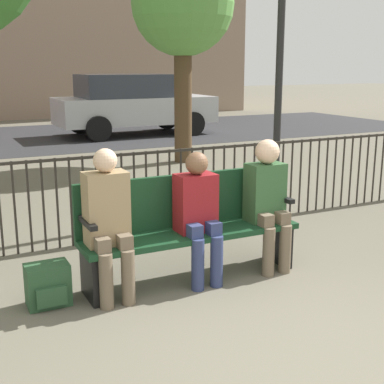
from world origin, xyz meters
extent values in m
plane|color=#605B4C|center=(0.00, 0.00, 0.00)|extent=(80.00, 80.00, 0.00)
cube|color=#14381E|center=(0.00, 1.71, 0.42)|extent=(1.96, 0.45, 0.05)
cube|color=#14381E|center=(0.00, 1.90, 0.69)|extent=(1.96, 0.05, 0.47)
cube|color=black|center=(-0.92, 1.71, 0.20)|extent=(0.06, 0.38, 0.40)
cube|color=black|center=(0.92, 1.71, 0.20)|extent=(0.06, 0.38, 0.40)
cube|color=black|center=(-0.92, 1.71, 0.65)|extent=(0.06, 0.38, 0.04)
cube|color=black|center=(0.92, 1.71, 0.65)|extent=(0.06, 0.38, 0.04)
cylinder|color=brown|center=(-0.85, 1.48, 0.23)|extent=(0.11, 0.11, 0.45)
cylinder|color=brown|center=(-0.67, 1.48, 0.23)|extent=(0.11, 0.11, 0.45)
cube|color=brown|center=(-0.85, 1.59, 0.50)|extent=(0.11, 0.20, 0.12)
cube|color=brown|center=(-0.67, 1.59, 0.50)|extent=(0.11, 0.20, 0.12)
cube|color=#997F59|center=(-0.76, 1.71, 0.75)|extent=(0.34, 0.22, 0.59)
sphere|color=beige|center=(-0.76, 1.69, 1.14)|extent=(0.19, 0.19, 0.19)
cylinder|color=navy|center=(-0.06, 1.48, 0.23)|extent=(0.11, 0.11, 0.45)
cylinder|color=navy|center=(0.12, 1.48, 0.23)|extent=(0.11, 0.11, 0.45)
cube|color=navy|center=(-0.06, 1.59, 0.50)|extent=(0.11, 0.20, 0.12)
cube|color=navy|center=(0.12, 1.59, 0.50)|extent=(0.11, 0.20, 0.12)
cube|color=maroon|center=(0.03, 1.71, 0.70)|extent=(0.34, 0.22, 0.50)
sphere|color=brown|center=(0.03, 1.69, 1.05)|extent=(0.19, 0.19, 0.19)
cylinder|color=brown|center=(0.66, 1.48, 0.23)|extent=(0.11, 0.11, 0.45)
cylinder|color=brown|center=(0.84, 1.48, 0.23)|extent=(0.11, 0.11, 0.45)
cube|color=brown|center=(0.66, 1.59, 0.50)|extent=(0.11, 0.20, 0.12)
cube|color=brown|center=(0.84, 1.59, 0.50)|extent=(0.11, 0.20, 0.12)
cube|color=#335B33|center=(0.75, 1.71, 0.72)|extent=(0.34, 0.22, 0.54)
sphere|color=beige|center=(0.75, 1.69, 1.10)|extent=(0.22, 0.22, 0.22)
cube|color=#284C2D|center=(-1.25, 1.75, 0.17)|extent=(0.33, 0.22, 0.34)
cube|color=#284C2D|center=(-1.25, 1.62, 0.12)|extent=(0.23, 0.04, 0.15)
cylinder|color=#2D2823|center=(-1.42, 3.08, 0.47)|extent=(0.02, 0.02, 0.95)
cylinder|color=#2D2823|center=(-1.28, 3.08, 0.47)|extent=(0.02, 0.02, 0.95)
cylinder|color=#2D2823|center=(-1.14, 3.08, 0.47)|extent=(0.02, 0.02, 0.95)
cylinder|color=#2D2823|center=(-1.00, 3.08, 0.47)|extent=(0.02, 0.02, 0.95)
cylinder|color=#2D2823|center=(-0.86, 3.08, 0.47)|extent=(0.02, 0.02, 0.95)
cylinder|color=#2D2823|center=(-0.72, 3.08, 0.47)|extent=(0.02, 0.02, 0.95)
cylinder|color=#2D2823|center=(-0.58, 3.08, 0.47)|extent=(0.02, 0.02, 0.95)
cylinder|color=#2D2823|center=(-0.44, 3.08, 0.47)|extent=(0.02, 0.02, 0.95)
cylinder|color=#2D2823|center=(-0.30, 3.08, 0.47)|extent=(0.02, 0.02, 0.95)
cylinder|color=#2D2823|center=(-0.16, 3.08, 0.47)|extent=(0.02, 0.02, 0.95)
cylinder|color=#2D2823|center=(-0.02, 3.08, 0.47)|extent=(0.02, 0.02, 0.95)
cylinder|color=#2D2823|center=(0.12, 3.08, 0.47)|extent=(0.02, 0.02, 0.95)
cylinder|color=#2D2823|center=(0.26, 3.08, 0.47)|extent=(0.02, 0.02, 0.95)
cylinder|color=#2D2823|center=(0.40, 3.08, 0.47)|extent=(0.02, 0.02, 0.95)
cylinder|color=#2D2823|center=(0.54, 3.08, 0.47)|extent=(0.02, 0.02, 0.95)
cylinder|color=#2D2823|center=(0.68, 3.08, 0.47)|extent=(0.02, 0.02, 0.95)
cylinder|color=#2D2823|center=(0.82, 3.08, 0.47)|extent=(0.02, 0.02, 0.95)
cylinder|color=#2D2823|center=(0.96, 3.08, 0.47)|extent=(0.02, 0.02, 0.95)
cylinder|color=#2D2823|center=(1.10, 3.08, 0.47)|extent=(0.02, 0.02, 0.95)
cylinder|color=#2D2823|center=(1.24, 3.08, 0.47)|extent=(0.02, 0.02, 0.95)
cylinder|color=#2D2823|center=(1.38, 3.08, 0.47)|extent=(0.02, 0.02, 0.95)
cylinder|color=#2D2823|center=(1.52, 3.08, 0.47)|extent=(0.02, 0.02, 0.95)
cylinder|color=#2D2823|center=(1.66, 3.08, 0.47)|extent=(0.02, 0.02, 0.95)
cylinder|color=#2D2823|center=(1.80, 3.08, 0.47)|extent=(0.02, 0.02, 0.95)
cylinder|color=#2D2823|center=(1.94, 3.08, 0.47)|extent=(0.02, 0.02, 0.95)
cylinder|color=#2D2823|center=(2.08, 3.08, 0.47)|extent=(0.02, 0.02, 0.95)
cylinder|color=#2D2823|center=(2.22, 3.08, 0.47)|extent=(0.02, 0.02, 0.95)
cylinder|color=#2D2823|center=(2.36, 3.08, 0.47)|extent=(0.02, 0.02, 0.95)
cylinder|color=#2D2823|center=(2.50, 3.08, 0.47)|extent=(0.02, 0.02, 0.95)
cylinder|color=#2D2823|center=(2.64, 3.08, 0.47)|extent=(0.02, 0.02, 0.95)
cylinder|color=#2D2823|center=(2.78, 3.08, 0.47)|extent=(0.02, 0.02, 0.95)
cylinder|color=#2D2823|center=(2.92, 3.08, 0.47)|extent=(0.02, 0.02, 0.95)
cylinder|color=#2D2823|center=(3.06, 3.08, 0.47)|extent=(0.02, 0.02, 0.95)
cylinder|color=#2D2823|center=(3.20, 3.08, 0.47)|extent=(0.02, 0.02, 0.95)
cylinder|color=#2D2823|center=(3.34, 3.08, 0.47)|extent=(0.02, 0.02, 0.95)
cylinder|color=#2D2823|center=(3.48, 3.08, 0.47)|extent=(0.02, 0.02, 0.95)
cylinder|color=#2D2823|center=(3.62, 3.08, 0.47)|extent=(0.02, 0.02, 0.95)
cube|color=#2D2823|center=(0.00, 3.08, 0.93)|extent=(9.00, 0.03, 0.03)
cylinder|color=#4C3823|center=(2.49, 7.12, 1.22)|extent=(0.34, 0.34, 2.44)
sphere|color=#569342|center=(2.49, 7.12, 2.96)|extent=(1.91, 1.91, 1.91)
cylinder|color=black|center=(2.32, 3.75, 1.99)|extent=(0.10, 0.10, 3.99)
cube|color=#2B2B2D|center=(0.00, 12.00, 0.00)|extent=(24.00, 6.00, 0.01)
cube|color=#B7B7BC|center=(3.12, 11.44, 0.67)|extent=(4.20, 1.70, 0.70)
cube|color=#2D333D|center=(2.80, 11.44, 1.32)|extent=(2.31, 1.56, 0.60)
cylinder|color=black|center=(4.42, 10.57, 0.32)|extent=(0.64, 0.20, 0.64)
cylinder|color=black|center=(4.42, 12.31, 0.32)|extent=(0.64, 0.20, 0.64)
cylinder|color=black|center=(1.82, 10.57, 0.32)|extent=(0.64, 0.20, 0.64)
cylinder|color=black|center=(1.82, 12.31, 0.32)|extent=(0.64, 0.20, 0.64)
camera|label=1|loc=(-1.97, -2.27, 1.86)|focal=50.00mm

